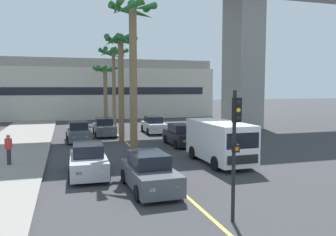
{
  "coord_description": "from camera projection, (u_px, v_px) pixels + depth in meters",
  "views": [
    {
      "loc": [
        -4.51,
        -0.93,
        4.29
      ],
      "look_at": [
        0.0,
        14.0,
        2.89
      ],
      "focal_mm": 36.55,
      "sensor_mm": 36.0,
      "label": 1
    }
  ],
  "objects": [
    {
      "name": "lane_stripe_center",
      "position": [
        129.0,
        145.0,
        25.45
      ],
      "size": [
        0.14,
        56.0,
        0.01
      ],
      "primitive_type": "cube",
      "color": "#DBCC4C",
      "rests_on": "ground"
    },
    {
      "name": "pier_building_backdrop",
      "position": [
        97.0,
        89.0,
        49.0
      ],
      "size": [
        32.46,
        8.04,
        8.13
      ],
      "color": "beige",
      "rests_on": "ground"
    },
    {
      "name": "car_queue_front",
      "position": [
        181.0,
        136.0,
        25.34
      ],
      "size": [
        1.84,
        4.1,
        1.56
      ],
      "color": "black",
      "rests_on": "ground"
    },
    {
      "name": "car_queue_second",
      "position": [
        149.0,
        173.0,
        14.3
      ],
      "size": [
        1.93,
        4.15,
        1.56
      ],
      "color": "#4C5156",
      "rests_on": "ground"
    },
    {
      "name": "car_queue_third",
      "position": [
        88.0,
        161.0,
        16.63
      ],
      "size": [
        1.92,
        4.14,
        1.56
      ],
      "color": "#B7BABF",
      "rests_on": "ground"
    },
    {
      "name": "car_queue_fourth",
      "position": [
        154.0,
        125.0,
        32.25
      ],
      "size": [
        1.89,
        4.13,
        1.56
      ],
      "color": "#B7BABF",
      "rests_on": "ground"
    },
    {
      "name": "car_queue_fifth",
      "position": [
        104.0,
        128.0,
        30.39
      ],
      "size": [
        1.85,
        4.11,
        1.56
      ],
      "color": "#4C5156",
      "rests_on": "ground"
    },
    {
      "name": "car_queue_sixth",
      "position": [
        78.0,
        132.0,
        27.15
      ],
      "size": [
        1.94,
        4.16,
        1.56
      ],
      "color": "#4C5156",
      "rests_on": "ground"
    },
    {
      "name": "delivery_van",
      "position": [
        219.0,
        141.0,
        19.27
      ],
      "size": [
        2.23,
        5.28,
        2.36
      ],
      "color": "white",
      "rests_on": "ground"
    },
    {
      "name": "traffic_light_median_near",
      "position": [
        235.0,
        138.0,
        10.63
      ],
      "size": [
        0.24,
        0.37,
        4.2
      ],
      "color": "black",
      "rests_on": "ground"
    },
    {
      "name": "palm_tree_near_median",
      "position": [
        114.0,
        62.0,
        34.09
      ],
      "size": [
        3.07,
        3.11,
        8.32
      ],
      "color": "brown",
      "rests_on": "ground"
    },
    {
      "name": "palm_tree_mid_median",
      "position": [
        121.0,
        60.0,
        26.23
      ],
      "size": [
        2.67,
        2.7,
        8.39
      ],
      "color": "brown",
      "rests_on": "ground"
    },
    {
      "name": "palm_tree_far_median",
      "position": [
        105.0,
        78.0,
        41.65
      ],
      "size": [
        3.14,
        3.14,
        6.99
      ],
      "color": "brown",
      "rests_on": "ground"
    },
    {
      "name": "palm_tree_farthest_median",
      "position": [
        133.0,
        42.0,
        19.96
      ],
      "size": [
        2.82,
        2.94,
        9.38
      ],
      "color": "brown",
      "rests_on": "ground"
    },
    {
      "name": "pedestrian_mid_block",
      "position": [
        9.0,
        149.0,
        18.29
      ],
      "size": [
        0.34,
        0.22,
        1.62
      ],
      "color": "#2D2D38",
      "rests_on": "sidewalk_left"
    }
  ]
}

